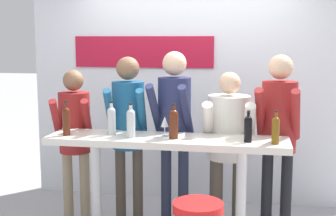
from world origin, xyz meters
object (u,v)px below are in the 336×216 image
wine_bottle_5 (66,120)px  person_left (128,122)px  wine_bottle_3 (111,119)px  person_center_left (175,120)px  person_center_right (279,125)px  tasting_table (167,159)px  person_far_left (75,130)px  wine_bottle_1 (248,128)px  wine_bottle_0 (276,129)px  person_center (228,137)px  wine_glass_0 (165,122)px  wine_bottle_4 (131,122)px  wine_bottle_2 (174,122)px

wine_bottle_5 → person_left: bearing=45.0°
wine_bottle_3 → wine_bottle_5: size_ratio=0.97×
person_center_left → person_center_right: (0.98, 0.03, -0.02)m
tasting_table → wine_bottle_3: (-0.51, 0.02, 0.33)m
tasting_table → person_far_left: person_far_left is taller
person_center_right → wine_bottle_5: bearing=-157.5°
tasting_table → wine_bottle_1: (0.71, -0.06, 0.32)m
wine_bottle_0 → tasting_table: bearing=173.8°
person_far_left → person_center: bearing=-10.8°
person_center_right → person_far_left: bearing=-170.9°
wine_bottle_0 → wine_bottle_5: bearing=179.3°
person_center_right → person_center: bearing=-168.7°
person_far_left → wine_bottle_5: person_far_left is taller
person_left → wine_glass_0: 0.55m
person_left → person_center_right: person_center_right is taller
person_far_left → tasting_table: bearing=-32.2°
wine_bottle_4 → wine_glass_0: wine_bottle_4 is taller
wine_bottle_0 → wine_glass_0: (-0.95, 0.14, -0.00)m
person_far_left → person_left: size_ratio=0.92×
person_left → wine_bottle_4: person_left is taller
wine_bottle_5 → wine_glass_0: wine_bottle_5 is taller
person_center → wine_glass_0: size_ratio=8.94×
wine_bottle_0 → wine_bottle_5: size_ratio=0.89×
person_left → wine_glass_0: person_left is taller
wine_bottle_4 → wine_bottle_0: bearing=-1.8°
tasting_table → person_center_left: 0.49m
person_left → person_center_left: size_ratio=0.97×
person_center_left → wine_bottle_4: person_center_left is taller
person_center → person_center_right: size_ratio=0.91×
wine_bottle_4 → wine_glass_0: (0.28, 0.10, -0.02)m
person_center_left → wine_bottle_0: 1.05m
wine_bottle_4 → person_far_left: bearing=148.2°
person_far_left → wine_bottle_3: size_ratio=5.19×
person_far_left → person_left: person_left is taller
tasting_table → person_left: person_left is taller
wine_bottle_1 → wine_bottle_4: (-1.01, 0.00, 0.02)m
tasting_table → person_center_left: size_ratio=1.20×
person_far_left → wine_bottle_2: bearing=-32.8°
person_center_right → wine_bottle_4: (-1.29, -0.49, 0.07)m
person_center_left → wine_bottle_4: (-0.31, -0.46, 0.05)m
wine_bottle_4 → wine_bottle_2: bearing=3.4°
tasting_table → wine_bottle_4: wine_bottle_4 is taller
wine_bottle_3 → wine_bottle_4: (0.20, -0.08, -0.00)m
person_center_left → wine_bottle_2: 0.45m
person_far_left → wine_bottle_1: 1.77m
person_center_left → person_far_left: bearing=-172.8°
tasting_table → wine_bottle_0: size_ratio=7.60×
person_far_left → wine_glass_0: person_far_left is taller
wine_bottle_5 → person_center: bearing=18.6°
wine_bottle_1 → tasting_table: bearing=175.0°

